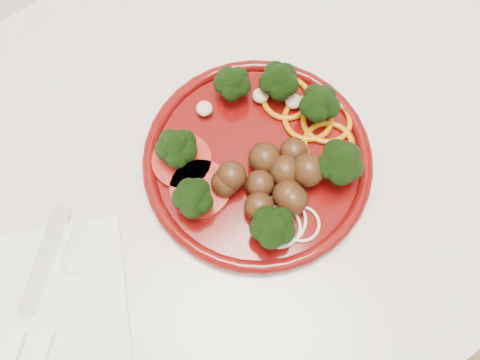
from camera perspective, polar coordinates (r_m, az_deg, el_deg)
counter at (r=1.04m, az=7.09°, el=-2.05°), size 2.40×0.60×0.90m
plate at (r=0.55m, az=2.12°, el=2.45°), size 0.24×0.24×0.06m
napkin at (r=0.56m, az=-20.80°, el=-13.36°), size 0.23×0.23×0.00m
knife at (r=0.56m, az=-22.69°, el=-15.23°), size 0.16×0.15×0.01m
fork at (r=0.55m, az=-20.24°, el=-16.40°), size 0.15×0.13×0.01m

